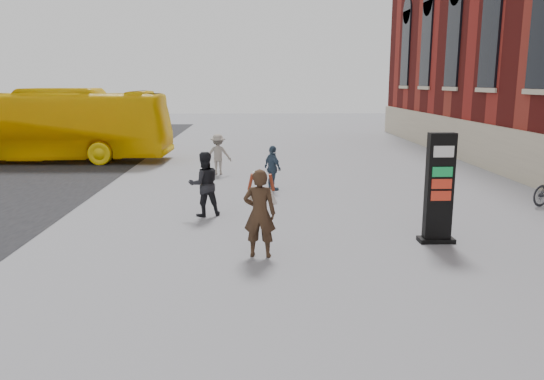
{
  "coord_description": "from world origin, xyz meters",
  "views": [
    {
      "loc": [
        0.02,
        -9.56,
        3.49
      ],
      "look_at": [
        0.41,
        1.74,
        1.17
      ],
      "focal_mm": 35.0,
      "sensor_mm": 36.0,
      "label": 1
    }
  ],
  "objects_px": {
    "info_pylon": "(439,188)",
    "pedestrian_c": "(273,168)",
    "pedestrian_b": "(218,154)",
    "woman": "(260,212)",
    "bus": "(38,125)",
    "pedestrian_a": "(204,184)"
  },
  "relations": [
    {
      "from": "woman",
      "to": "pedestrian_b",
      "type": "bearing_deg",
      "value": -73.1
    },
    {
      "from": "pedestrian_b",
      "to": "info_pylon",
      "type": "bearing_deg",
      "value": 123.27
    },
    {
      "from": "woman",
      "to": "pedestrian_c",
      "type": "distance_m",
      "value": 6.69
    },
    {
      "from": "pedestrian_b",
      "to": "pedestrian_a",
      "type": "bearing_deg",
      "value": 92.66
    },
    {
      "from": "pedestrian_b",
      "to": "bus",
      "type": "bearing_deg",
      "value": -22.49
    },
    {
      "from": "bus",
      "to": "pedestrian_a",
      "type": "height_order",
      "value": "bus"
    },
    {
      "from": "info_pylon",
      "to": "woman",
      "type": "relative_size",
      "value": 1.35
    },
    {
      "from": "pedestrian_a",
      "to": "bus",
      "type": "bearing_deg",
      "value": -68.93
    },
    {
      "from": "bus",
      "to": "pedestrian_c",
      "type": "distance_m",
      "value": 12.27
    },
    {
      "from": "pedestrian_c",
      "to": "bus",
      "type": "bearing_deg",
      "value": 24.67
    },
    {
      "from": "info_pylon",
      "to": "pedestrian_c",
      "type": "xyz_separation_m",
      "value": [
        -3.42,
        5.83,
        -0.48
      ]
    },
    {
      "from": "bus",
      "to": "pedestrian_a",
      "type": "distance_m",
      "value": 13.08
    },
    {
      "from": "info_pylon",
      "to": "pedestrian_b",
      "type": "relative_size",
      "value": 1.57
    },
    {
      "from": "pedestrian_b",
      "to": "pedestrian_c",
      "type": "xyz_separation_m",
      "value": [
        1.97,
        -3.1,
        -0.04
      ]
    },
    {
      "from": "info_pylon",
      "to": "pedestrian_c",
      "type": "bearing_deg",
      "value": 120.19
    },
    {
      "from": "pedestrian_b",
      "to": "pedestrian_c",
      "type": "height_order",
      "value": "pedestrian_b"
    },
    {
      "from": "pedestrian_a",
      "to": "pedestrian_b",
      "type": "bearing_deg",
      "value": -107.5
    },
    {
      "from": "woman",
      "to": "pedestrian_b",
      "type": "relative_size",
      "value": 1.17
    },
    {
      "from": "bus",
      "to": "pedestrian_c",
      "type": "xyz_separation_m",
      "value": [
        10.14,
        -6.85,
        -0.87
      ]
    },
    {
      "from": "info_pylon",
      "to": "woman",
      "type": "height_order",
      "value": "info_pylon"
    },
    {
      "from": "woman",
      "to": "pedestrian_c",
      "type": "height_order",
      "value": "woman"
    },
    {
      "from": "bus",
      "to": "pedestrian_c",
      "type": "bearing_deg",
      "value": -122.34
    }
  ]
}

